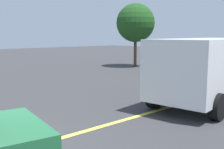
# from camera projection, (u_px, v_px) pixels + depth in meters

# --- Properties ---
(lane_marking_centre) EXTENTS (28.00, 0.16, 0.01)m
(lane_marking_centre) POSITION_uv_depth(u_px,v_px,m) (97.00, 128.00, 7.02)
(lane_marking_centre) COLOR #E0D14C
(white_van) EXTENTS (5.42, 2.81, 2.20)m
(white_van) POSITION_uv_depth(u_px,v_px,m) (208.00, 66.00, 9.43)
(white_van) COLOR white
(white_van) RESTS_ON ground_plane
(car_yellow_mid_road) EXTENTS (4.57, 2.43, 1.56)m
(car_yellow_mid_road) POSITION_uv_depth(u_px,v_px,m) (205.00, 62.00, 15.64)
(car_yellow_mid_road) COLOR gold
(car_yellow_mid_road) RESTS_ON ground_plane
(tree_left_verge) EXTENTS (2.77, 2.77, 4.56)m
(tree_left_verge) POSITION_uv_depth(u_px,v_px,m) (136.00, 23.00, 20.08)
(tree_left_verge) COLOR #513823
(tree_left_verge) RESTS_ON ground_plane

